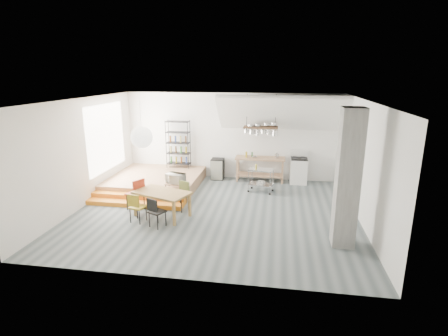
% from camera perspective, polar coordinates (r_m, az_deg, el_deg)
% --- Properties ---
extents(floor, '(8.00, 8.00, 0.00)m').
position_cam_1_polar(floor, '(10.24, -1.43, -7.10)').
color(floor, '#4E595B').
rests_on(floor, ground).
extents(wall_back, '(8.00, 0.04, 3.20)m').
position_cam_1_polar(wall_back, '(13.13, 1.28, 5.20)').
color(wall_back, silver).
rests_on(wall_back, ground).
extents(wall_left, '(0.04, 7.00, 3.20)m').
position_cam_1_polar(wall_left, '(11.17, -22.13, 2.27)').
color(wall_left, silver).
rests_on(wall_left, ground).
extents(wall_right, '(0.04, 7.00, 3.20)m').
position_cam_1_polar(wall_right, '(9.86, 22.04, 0.65)').
color(wall_right, silver).
rests_on(wall_right, ground).
extents(ceiling, '(8.00, 7.00, 0.02)m').
position_cam_1_polar(ceiling, '(9.49, -1.56, 11.05)').
color(ceiling, white).
rests_on(ceiling, wall_back).
extents(slope_ceiling, '(4.40, 1.44, 1.32)m').
position_cam_1_polar(slope_ceiling, '(12.28, 9.37, 8.78)').
color(slope_ceiling, white).
rests_on(slope_ceiling, wall_back).
extents(window_pane, '(0.02, 2.50, 2.20)m').
position_cam_1_polar(window_pane, '(12.40, -18.64, 4.74)').
color(window_pane, white).
rests_on(window_pane, wall_left).
extents(platform, '(3.00, 3.00, 0.40)m').
position_cam_1_polar(platform, '(12.63, -11.01, -2.04)').
color(platform, '#9E714F').
rests_on(platform, ground).
extents(step_lower, '(3.00, 0.35, 0.13)m').
position_cam_1_polar(step_lower, '(10.96, -14.41, -5.68)').
color(step_lower, orange).
rests_on(step_lower, ground).
extents(step_upper, '(3.00, 0.35, 0.27)m').
position_cam_1_polar(step_upper, '(11.24, -13.74, -4.75)').
color(step_upper, orange).
rests_on(step_upper, ground).
extents(concrete_column, '(0.50, 0.50, 3.20)m').
position_cam_1_polar(concrete_column, '(8.29, 19.54, -1.73)').
color(concrete_column, slate).
rests_on(concrete_column, ground).
extents(kitchen_counter, '(1.80, 0.60, 0.91)m').
position_cam_1_polar(kitchen_counter, '(12.90, 5.90, 0.50)').
color(kitchen_counter, '#9E714F').
rests_on(kitchen_counter, ground).
extents(stove, '(0.60, 0.60, 1.18)m').
position_cam_1_polar(stove, '(12.95, 12.07, -0.37)').
color(stove, white).
rests_on(stove, ground).
extents(pot_rack, '(1.20, 0.50, 1.43)m').
position_cam_1_polar(pot_rack, '(12.40, 6.14, 6.28)').
color(pot_rack, '#42281A').
rests_on(pot_rack, ceiling).
extents(wire_shelving, '(0.88, 0.38, 1.80)m').
position_cam_1_polar(wire_shelving, '(13.30, -7.49, 4.01)').
color(wire_shelving, black).
rests_on(wire_shelving, platform).
extents(microwave_shelf, '(0.60, 0.40, 0.16)m').
position_cam_1_polar(microwave_shelf, '(11.06, -7.90, -2.52)').
color(microwave_shelf, '#9E714F').
rests_on(microwave_shelf, platform).
extents(paper_lantern, '(0.60, 0.60, 0.60)m').
position_cam_1_polar(paper_lantern, '(9.84, -13.29, 4.93)').
color(paper_lantern, white).
rests_on(paper_lantern, ceiling).
extents(dining_table, '(1.71, 1.32, 0.72)m').
position_cam_1_polar(dining_table, '(9.85, -10.13, -4.28)').
color(dining_table, olive).
rests_on(dining_table, ground).
extents(chair_mustard, '(0.46, 0.46, 0.82)m').
position_cam_1_polar(chair_mustard, '(9.63, -14.15, -5.94)').
color(chair_mustard, '#AB8E1D').
rests_on(chair_mustard, ground).
extents(chair_black, '(0.50, 0.50, 0.81)m').
position_cam_1_polar(chair_black, '(9.23, -11.17, -6.75)').
color(chair_black, black).
rests_on(chair_black, ground).
extents(chair_olive, '(0.51, 0.51, 0.85)m').
position_cam_1_polar(chair_olive, '(10.29, -6.86, -4.08)').
color(chair_olive, '#5D6731').
rests_on(chair_olive, ground).
extents(chair_red, '(0.59, 0.59, 0.95)m').
position_cam_1_polar(chair_red, '(10.44, -14.07, -3.79)').
color(chair_red, '#BB341A').
rests_on(chair_red, ground).
extents(rolling_cart, '(0.88, 0.62, 0.80)m').
position_cam_1_polar(rolling_cart, '(11.78, 6.04, -1.50)').
color(rolling_cart, silver).
rests_on(rolling_cart, ground).
extents(mini_fridge, '(0.46, 0.46, 0.79)m').
position_cam_1_polar(mini_fridge, '(13.18, -1.04, -0.14)').
color(mini_fridge, black).
rests_on(mini_fridge, ground).
extents(microwave, '(0.65, 0.54, 0.31)m').
position_cam_1_polar(microwave, '(11.00, -7.94, -1.67)').
color(microwave, beige).
rests_on(microwave, microwave_shelf).
extents(bowl, '(0.20, 0.20, 0.05)m').
position_cam_1_polar(bowl, '(12.79, 5.03, 1.82)').
color(bowl, silver).
rests_on(bowl, kitchen_counter).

